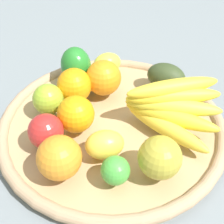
% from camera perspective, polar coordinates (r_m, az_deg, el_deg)
% --- Properties ---
extents(ground_plane, '(2.40, 2.40, 0.00)m').
position_cam_1_polar(ground_plane, '(0.68, 0.00, -3.28)').
color(ground_plane, slate).
rests_on(ground_plane, ground).
extents(basket, '(0.47, 0.47, 0.03)m').
position_cam_1_polar(basket, '(0.66, 0.00, -2.34)').
color(basket, tan).
rests_on(basket, ground_plane).
extents(lemon_1, '(0.07, 0.05, 0.05)m').
position_cam_1_polar(lemon_1, '(0.57, -1.33, -5.84)').
color(lemon_1, yellow).
rests_on(lemon_1, basket).
extents(avocado, '(0.11, 0.10, 0.06)m').
position_cam_1_polar(avocado, '(0.73, 9.69, 6.30)').
color(avocado, '#344323').
rests_on(avocado, basket).
extents(orange_0, '(0.11, 0.11, 0.08)m').
position_cam_1_polar(orange_0, '(0.54, -9.46, -8.10)').
color(orange_0, orange).
rests_on(orange_0, basket).
extents(orange_3, '(0.10, 0.10, 0.07)m').
position_cam_1_polar(orange_3, '(0.68, -6.79, 4.76)').
color(orange_3, orange).
rests_on(orange_3, basket).
extents(banana_bunch, '(0.19, 0.17, 0.09)m').
position_cam_1_polar(banana_bunch, '(0.62, 10.64, 0.90)').
color(banana_bunch, yellow).
rests_on(banana_bunch, basket).
extents(apple_0, '(0.07, 0.07, 0.07)m').
position_cam_1_polar(apple_0, '(0.59, -11.79, -3.38)').
color(apple_0, red).
rests_on(apple_0, basket).
extents(orange_1, '(0.10, 0.10, 0.08)m').
position_cam_1_polar(orange_1, '(0.70, -1.24, 6.20)').
color(orange_1, orange).
rests_on(orange_1, basket).
extents(lime_0, '(0.07, 0.07, 0.05)m').
position_cam_1_polar(lime_0, '(0.53, 0.61, -10.43)').
color(lime_0, green).
rests_on(lime_0, basket).
extents(apple_1, '(0.08, 0.08, 0.08)m').
position_cam_1_polar(apple_1, '(0.54, 8.58, -8.11)').
color(apple_1, '#AEA233').
rests_on(apple_1, basket).
extents(apple_2, '(0.07, 0.07, 0.06)m').
position_cam_1_polar(apple_2, '(0.66, -11.40, 2.28)').
color(apple_2, '#91B42C').
rests_on(apple_2, basket).
extents(orange_2, '(0.09, 0.09, 0.07)m').
position_cam_1_polar(orange_2, '(0.61, -6.51, -0.38)').
color(orange_2, orange).
rests_on(orange_2, basket).
extents(lemon_0, '(0.08, 0.07, 0.05)m').
position_cam_1_polar(lemon_0, '(0.77, -0.88, 8.72)').
color(lemon_0, yellow).
rests_on(lemon_0, basket).
extents(bell_pepper, '(0.08, 0.08, 0.09)m').
position_cam_1_polar(bell_pepper, '(0.74, -6.52, 8.37)').
color(bell_pepper, '#257C29').
rests_on(bell_pepper, basket).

